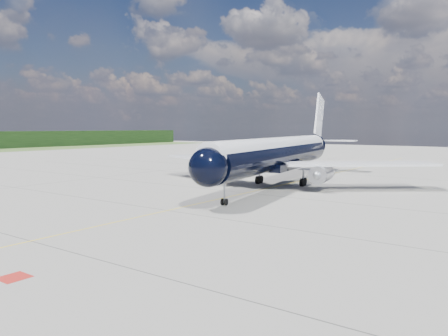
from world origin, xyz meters
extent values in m
plane|color=gray|center=(0.00, 30.00, 0.00)|extent=(320.00, 320.00, 0.00)
cube|color=#E0BD0B|center=(0.00, 25.00, 0.00)|extent=(0.16, 160.00, 0.01)
cube|color=maroon|center=(6.80, -10.00, 0.00)|extent=(1.60, 1.60, 0.01)
cylinder|color=black|center=(-0.04, 33.39, 4.52)|extent=(11.02, 40.98, 4.09)
sphere|color=black|center=(3.64, 12.19, 4.52)|extent=(4.73, 4.73, 4.09)
cone|color=black|center=(-4.36, 58.30, 5.16)|extent=(5.32, 8.12, 4.09)
cylinder|color=silver|center=(-0.04, 33.39, 5.54)|extent=(10.51, 42.95, 3.19)
cube|color=black|center=(3.68, 11.98, 5.11)|extent=(2.77, 1.71, 0.59)
cube|color=silver|center=(-11.45, 33.05, 3.55)|extent=(21.31, 11.55, 0.34)
cube|color=silver|center=(10.82, 36.91, 3.55)|extent=(19.61, 16.92, 0.34)
cube|color=black|center=(-0.04, 33.39, 3.01)|extent=(6.29, 11.37, 1.08)
cylinder|color=#ADADB4|center=(-6.56, 30.07, 2.31)|extent=(3.22, 5.29, 2.41)
cylinder|color=#ADADB4|center=(7.22, 32.47, 2.31)|extent=(3.22, 5.29, 2.41)
sphere|color=gray|center=(-6.17, 27.85, 2.31)|extent=(1.37, 1.37, 1.18)
sphere|color=gray|center=(7.61, 30.24, 2.31)|extent=(1.37, 1.37, 1.18)
cube|color=silver|center=(-6.60, 30.29, 3.12)|extent=(0.82, 3.43, 1.18)
cube|color=silver|center=(7.18, 32.68, 3.12)|extent=(0.82, 3.43, 1.18)
cube|color=silver|center=(-4.27, 57.77, 10.65)|extent=(1.51, 6.78, 9.17)
cube|color=silver|center=(-4.36, 58.30, 6.03)|extent=(14.37, 5.79, 0.24)
cylinder|color=gray|center=(3.00, 15.90, 1.34)|extent=(0.22, 0.22, 2.26)
cylinder|color=black|center=(2.79, 15.86, 0.38)|extent=(0.32, 0.78, 0.75)
cylinder|color=black|center=(3.21, 15.94, 0.38)|extent=(0.32, 0.78, 0.75)
cylinder|color=gray|center=(-3.71, 34.39, 1.45)|extent=(0.32, 0.32, 2.04)
cylinder|color=gray|center=(3.08, 35.57, 1.45)|extent=(0.32, 0.32, 2.04)
cylinder|color=black|center=(-3.61, 33.81, 0.59)|extent=(0.68, 1.25, 1.18)
cylinder|color=black|center=(-3.81, 34.98, 0.59)|extent=(0.68, 1.25, 1.18)
cylinder|color=black|center=(3.18, 34.99, 0.59)|extent=(0.68, 1.25, 1.18)
cylinder|color=black|center=(2.98, 36.15, 0.59)|extent=(0.68, 1.25, 1.18)
camera|label=1|loc=(30.72, -22.64, 8.54)|focal=35.00mm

